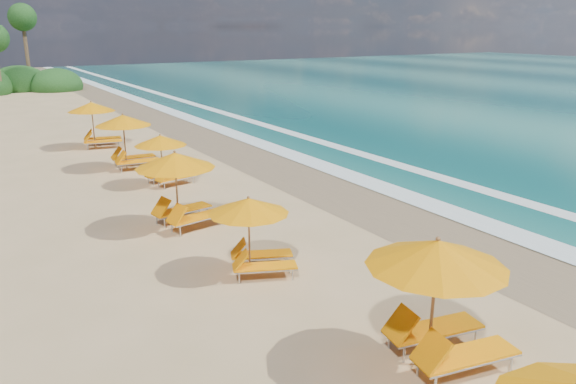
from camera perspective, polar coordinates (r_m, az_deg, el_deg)
name	(u,v)px	position (r m, az deg, el deg)	size (l,w,h in m)	color
ground	(288,230)	(17.10, 0.00, -3.86)	(160.00, 160.00, 0.00)	tan
wet_sand	(389,208)	(19.36, 10.18, -1.65)	(4.00, 160.00, 0.01)	#8E7555
surf_foam	(445,196)	(21.17, 15.70, -0.38)	(4.00, 160.00, 0.01)	white
station_2	(443,293)	(10.45, 15.44, -9.89)	(2.99, 2.85, 2.51)	olive
station_3	(255,230)	(13.85, -3.33, -3.88)	(2.62, 2.59, 2.01)	olive
station_4	(182,184)	(17.28, -10.73, 0.81)	(2.89, 2.75, 2.43)	olive
station_5	(165,156)	(22.21, -12.39, 3.58)	(2.46, 2.36, 2.03)	olive
station_6	(129,137)	(25.23, -15.87, 5.35)	(2.71, 2.54, 2.41)	olive
station_7	(97,121)	(30.25, -18.87, 6.81)	(2.88, 2.76, 2.37)	olive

